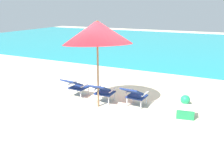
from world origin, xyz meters
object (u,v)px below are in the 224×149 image
at_px(lounge_chair_left, 76,85).
at_px(beach_umbrella_center, 97,32).
at_px(beach_ball, 185,100).
at_px(cooler_box, 185,112).
at_px(lounge_chair_center, 102,91).
at_px(lounge_chair_right, 135,94).

xyz_separation_m(lounge_chair_left, beach_umbrella_center, (1.03, -0.36, 1.75)).
height_order(beach_ball, cooler_box, cooler_box).
bearing_deg(beach_umbrella_center, lounge_chair_left, 160.86).
xyz_separation_m(beach_umbrella_center, cooler_box, (2.44, 0.35, -2.00)).
distance_m(beach_umbrella_center, cooler_box, 3.17).
bearing_deg(lounge_chair_left, lounge_chair_center, -4.96).
relative_size(lounge_chair_center, beach_ball, 3.11).
bearing_deg(beach_umbrella_center, cooler_box, 8.07).
bearing_deg(beach_ball, lounge_chair_left, -164.10).
xyz_separation_m(lounge_chair_left, cooler_box, (3.47, -0.01, -0.24)).
height_order(lounge_chair_left, beach_ball, lounge_chair_left).
relative_size(lounge_chair_left, cooler_box, 1.73).
distance_m(beach_umbrella_center, beach_ball, 3.29).
relative_size(lounge_chair_center, cooler_box, 1.72).
relative_size(lounge_chair_right, beach_umbrella_center, 0.33).
height_order(lounge_chair_left, lounge_chair_right, same).
height_order(lounge_chair_right, beach_umbrella_center, beach_umbrella_center).
distance_m(lounge_chair_left, cooler_box, 3.47).
relative_size(beach_umbrella_center, cooler_box, 5.32).
bearing_deg(lounge_chair_center, beach_umbrella_center, -89.39).
xyz_separation_m(lounge_chair_right, cooler_box, (1.46, -0.07, -0.24)).
height_order(lounge_chair_center, lounge_chair_right, same).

